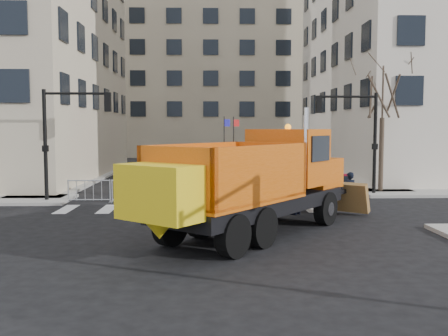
{
  "coord_description": "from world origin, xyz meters",
  "views": [
    {
      "loc": [
        -0.21,
        -16.43,
        3.59
      ],
      "look_at": [
        0.36,
        2.5,
        2.05
      ],
      "focal_mm": 40.0,
      "sensor_mm": 36.0,
      "label": 1
    }
  ],
  "objects_px": {
    "worker": "(148,176)",
    "cop_b": "(301,188)",
    "cop_c": "(297,192)",
    "plow_truck": "(252,179)",
    "cop_a": "(349,191)",
    "newspaper_box": "(344,185)"
  },
  "relations": [
    {
      "from": "plow_truck",
      "to": "newspaper_box",
      "type": "bearing_deg",
      "value": 6.25
    },
    {
      "from": "worker",
      "to": "newspaper_box",
      "type": "xyz_separation_m",
      "value": [
        10.01,
        -0.94,
        -0.39
      ]
    },
    {
      "from": "cop_a",
      "to": "worker",
      "type": "height_order",
      "value": "worker"
    },
    {
      "from": "plow_truck",
      "to": "cop_c",
      "type": "height_order",
      "value": "plow_truck"
    },
    {
      "from": "plow_truck",
      "to": "cop_c",
      "type": "bearing_deg",
      "value": 9.52
    },
    {
      "from": "plow_truck",
      "to": "cop_a",
      "type": "xyz_separation_m",
      "value": [
        4.68,
        4.97,
        -1.05
      ]
    },
    {
      "from": "cop_a",
      "to": "newspaper_box",
      "type": "bearing_deg",
      "value": -108.51
    },
    {
      "from": "cop_c",
      "to": "newspaper_box",
      "type": "height_order",
      "value": "cop_c"
    },
    {
      "from": "cop_a",
      "to": "newspaper_box",
      "type": "relative_size",
      "value": 1.53
    },
    {
      "from": "cop_c",
      "to": "plow_truck",
      "type": "bearing_deg",
      "value": 16.27
    },
    {
      "from": "cop_b",
      "to": "cop_c",
      "type": "xyz_separation_m",
      "value": [
        -0.47,
        -1.58,
        0.02
      ]
    },
    {
      "from": "plow_truck",
      "to": "cop_b",
      "type": "distance_m",
      "value": 6.29
    },
    {
      "from": "plow_truck",
      "to": "newspaper_box",
      "type": "relative_size",
      "value": 9.46
    },
    {
      "from": "cop_a",
      "to": "cop_c",
      "type": "distance_m",
      "value": 2.64
    },
    {
      "from": "cop_b",
      "to": "cop_c",
      "type": "distance_m",
      "value": 1.65
    },
    {
      "from": "cop_b",
      "to": "cop_c",
      "type": "relative_size",
      "value": 0.98
    },
    {
      "from": "plow_truck",
      "to": "cop_a",
      "type": "height_order",
      "value": "plow_truck"
    },
    {
      "from": "newspaper_box",
      "to": "cop_b",
      "type": "bearing_deg",
      "value": -124.02
    },
    {
      "from": "cop_b",
      "to": "worker",
      "type": "height_order",
      "value": "worker"
    },
    {
      "from": "worker",
      "to": "cop_b",
      "type": "bearing_deg",
      "value": -30.65
    },
    {
      "from": "cop_c",
      "to": "worker",
      "type": "distance_m",
      "value": 8.77
    },
    {
      "from": "cop_a",
      "to": "worker",
      "type": "bearing_deg",
      "value": -33.21
    }
  ]
}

